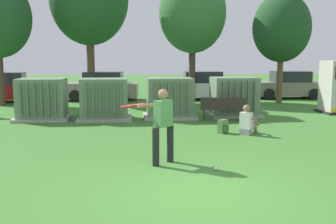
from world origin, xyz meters
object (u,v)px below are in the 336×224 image
object	(u,v)px
parked_car_left_of_center	(102,87)
sports_ball	(216,168)
transformer_mid_east	(170,98)
backpack	(223,127)
park_bench	(224,107)
transformer_mid_west	(105,100)
parked_car_right_of_center	(201,86)
transformer_west	(42,100)
parked_car_leftmost	(3,88)
parked_car_rightmost	(288,86)
batter	(161,122)
seated_spectator	(248,123)
transformer_east	(234,97)

from	to	relation	value
parked_car_left_of_center	sports_ball	bearing A→B (deg)	-77.40
transformer_mid_east	backpack	xyz separation A→B (m)	(1.36, -3.45, -0.57)
parked_car_left_of_center	park_bench	bearing A→B (deg)	-57.46
transformer_mid_west	backpack	xyz separation A→B (m)	(3.96, -3.28, -0.57)
transformer_mid_east	parked_car_left_of_center	distance (m)	7.65
sports_ball	parked_car_right_of_center	xyz separation A→B (m)	(2.44, 14.44, 0.71)
transformer_west	parked_car_leftmost	world-z (taller)	same
parked_car_rightmost	batter	bearing A→B (deg)	-122.88
transformer_mid_east	backpack	world-z (taller)	transformer_mid_east
transformer_mid_west	sports_ball	distance (m)	7.98
transformer_mid_east	backpack	size ratio (longest dim) A/B	4.77
backpack	parked_car_rightmost	size ratio (longest dim) A/B	0.10
park_bench	parked_car_right_of_center	size ratio (longest dim) A/B	0.43
parked_car_rightmost	backpack	bearing A→B (deg)	-122.46
transformer_mid_east	transformer_west	bearing A→B (deg)	179.01
seated_spectator	parked_car_left_of_center	size ratio (longest dim) A/B	0.22
seated_spectator	parked_car_leftmost	world-z (taller)	parked_car_leftmost
transformer_west	backpack	xyz separation A→B (m)	(6.40, -3.54, -0.57)
transformer_east	parked_car_left_of_center	distance (m)	8.97
sports_ball	parked_car_rightmost	world-z (taller)	parked_car_rightmost
transformer_east	sports_ball	distance (m)	8.23
parked_car_right_of_center	parked_car_rightmost	bearing A→B (deg)	0.15
transformer_east	parked_car_rightmost	size ratio (longest dim) A/B	0.48
seated_spectator	backpack	bearing A→B (deg)	160.12
transformer_east	park_bench	xyz separation A→B (m)	(-0.72, -1.17, -0.25)
transformer_mid_east	sports_ball	xyz separation A→B (m)	(0.15, -7.62, -0.74)
seated_spectator	parked_car_left_of_center	bearing A→B (deg)	115.90
parked_car_left_of_center	transformer_mid_east	bearing A→B (deg)	-66.00
transformer_west	parked_car_leftmost	size ratio (longest dim) A/B	0.49
park_bench	seated_spectator	distance (m)	2.71
parked_car_leftmost	transformer_mid_west	bearing A→B (deg)	-49.35
transformer_west	batter	xyz separation A→B (m)	(4.06, -6.99, 0.19)
parked_car_left_of_center	parked_car_right_of_center	size ratio (longest dim) A/B	1.02
parked_car_left_of_center	parked_car_right_of_center	xyz separation A→B (m)	(5.71, -0.16, 0.00)
parked_car_leftmost	transformer_mid_east	bearing A→B (deg)	-38.22
sports_ball	backpack	xyz separation A→B (m)	(1.20, 4.16, 0.17)
parked_car_right_of_center	transformer_mid_east	bearing A→B (deg)	-110.81
transformer_mid_east	seated_spectator	bearing A→B (deg)	-60.69
transformer_mid_west	park_bench	world-z (taller)	transformer_mid_west
transformer_mid_east	park_bench	distance (m)	2.24
transformer_east	backpack	bearing A→B (deg)	-110.57
transformer_mid_east	backpack	bearing A→B (deg)	-68.54
park_bench	parked_car_left_of_center	world-z (taller)	parked_car_left_of_center
transformer_mid_west	transformer_east	distance (m)	5.32
sports_ball	seated_spectator	world-z (taller)	seated_spectator
transformer_west	transformer_mid_west	size ratio (longest dim) A/B	1.00
seated_spectator	parked_car_leftmost	xyz separation A→B (m)	(-10.55, 10.38, 0.38)
transformer_east	transformer_mid_west	bearing A→B (deg)	-176.40
backpack	parked_car_rightmost	xyz separation A→B (m)	(6.55, 10.29, 0.54)
park_bench	transformer_mid_west	bearing A→B (deg)	169.63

